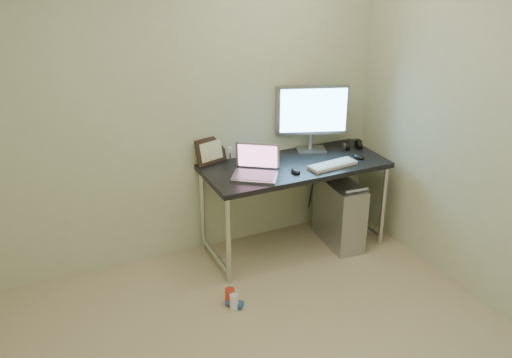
% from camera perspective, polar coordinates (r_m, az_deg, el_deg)
% --- Properties ---
extents(wall_back, '(3.50, 0.02, 2.50)m').
position_cam_1_polar(wall_back, '(4.31, -8.56, 7.25)').
color(wall_back, beige).
rests_on(wall_back, ground).
extents(desk, '(1.46, 0.64, 0.75)m').
position_cam_1_polar(desk, '(4.55, 3.87, 0.53)').
color(desk, black).
rests_on(desk, ground).
extents(tower_computer, '(0.27, 0.55, 0.59)m').
position_cam_1_polar(tower_computer, '(4.82, 8.32, -3.35)').
color(tower_computer, '#A5A6AA').
rests_on(tower_computer, ground).
extents(cable_a, '(0.01, 0.16, 0.69)m').
position_cam_1_polar(cable_a, '(5.02, 5.69, -0.52)').
color(cable_a, black).
rests_on(cable_a, ground).
extents(cable_b, '(0.02, 0.11, 0.71)m').
position_cam_1_polar(cable_b, '(5.06, 6.68, -0.63)').
color(cable_b, black).
rests_on(cable_b, ground).
extents(can_red, '(0.08, 0.08, 0.13)m').
position_cam_1_polar(can_red, '(4.13, -2.63, -11.68)').
color(can_red, red).
rests_on(can_red, ground).
extents(can_white, '(0.07, 0.07, 0.12)m').
position_cam_1_polar(can_white, '(4.08, -2.20, -12.18)').
color(can_white, white).
rests_on(can_white, ground).
extents(can_blue, '(0.12, 0.13, 0.06)m').
position_cam_1_polar(can_blue, '(4.12, -2.12, -12.33)').
color(can_blue, '#2552AE').
rests_on(can_blue, ground).
extents(laptop, '(0.43, 0.41, 0.23)m').
position_cam_1_polar(laptop, '(4.28, 0.01, 1.06)').
color(laptop, '#9E9DA4').
rests_on(laptop, desk).
extents(monitor, '(0.57, 0.25, 0.56)m').
position_cam_1_polar(monitor, '(4.70, 5.64, 6.58)').
color(monitor, '#9E9DA4').
rests_on(monitor, desk).
extents(keyboard, '(0.41, 0.17, 0.02)m').
position_cam_1_polar(keyboard, '(4.50, 7.67, 1.41)').
color(keyboard, silver).
rests_on(keyboard, desk).
extents(mouse_right, '(0.09, 0.13, 0.04)m').
position_cam_1_polar(mouse_right, '(4.69, 10.21, 2.32)').
color(mouse_right, black).
rests_on(mouse_right, desk).
extents(mouse_left, '(0.08, 0.12, 0.04)m').
position_cam_1_polar(mouse_left, '(4.35, 3.99, 0.89)').
color(mouse_left, black).
rests_on(mouse_left, desk).
extents(headphones, '(0.17, 0.10, 0.10)m').
position_cam_1_polar(headphones, '(4.89, 9.60, 3.34)').
color(headphones, black).
rests_on(headphones, desk).
extents(picture_frame, '(0.28, 0.15, 0.21)m').
position_cam_1_polar(picture_frame, '(4.50, -4.55, 2.86)').
color(picture_frame, black).
rests_on(picture_frame, desk).
extents(webcam, '(0.05, 0.04, 0.13)m').
position_cam_1_polar(webcam, '(4.50, -2.61, 2.79)').
color(webcam, silver).
rests_on(webcam, desk).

